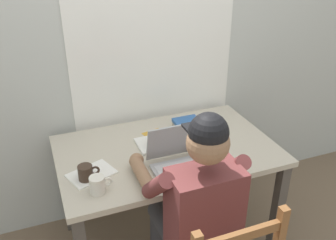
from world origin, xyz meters
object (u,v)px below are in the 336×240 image
at_px(seated_person, 194,205).
at_px(book_stack_main, 186,124).
at_px(desk, 167,162).
at_px(coffee_mug_spare, 157,141).
at_px(coffee_mug_white, 98,185).
at_px(laptop, 181,158).
at_px(computer_mouse, 226,156).
at_px(landscape_photo_print, 153,133).
at_px(coffee_mug_dark, 86,173).

bearing_deg(seated_person, book_stack_main, 69.63).
bearing_deg(desk, coffee_mug_spare, 152.75).
bearing_deg(coffee_mug_white, seated_person, -26.49).
bearing_deg(seated_person, laptop, 80.82).
distance_m(computer_mouse, book_stack_main, 0.42).
xyz_separation_m(seated_person, laptop, (0.04, 0.28, 0.10)).
distance_m(desk, laptop, 0.26).
distance_m(seated_person, book_stack_main, 0.72).
relative_size(desk, book_stack_main, 7.77).
relative_size(coffee_mug_white, landscape_photo_print, 0.90).
relative_size(coffee_mug_white, book_stack_main, 0.69).
xyz_separation_m(laptop, book_stack_main, (0.20, 0.39, -0.02)).
relative_size(book_stack_main, landscape_photo_print, 1.30).
xyz_separation_m(seated_person, coffee_mug_dark, (-0.47, 0.34, 0.09)).
distance_m(coffee_mug_white, book_stack_main, 0.82).
bearing_deg(coffee_mug_white, coffee_mug_dark, 106.67).
xyz_separation_m(coffee_mug_white, landscape_photo_print, (0.46, 0.47, -0.05)).
bearing_deg(desk, laptop, -88.77).
height_order(seated_person, landscape_photo_print, seated_person).
relative_size(coffee_mug_spare, book_stack_main, 0.71).
xyz_separation_m(coffee_mug_white, book_stack_main, (0.68, 0.45, -0.01)).
height_order(laptop, book_stack_main, laptop).
relative_size(coffee_mug_dark, book_stack_main, 0.69).
height_order(computer_mouse, coffee_mug_white, coffee_mug_white).
height_order(coffee_mug_white, coffee_mug_dark, coffee_mug_white).
relative_size(laptop, coffee_mug_spare, 2.76).
height_order(coffee_mug_spare, book_stack_main, coffee_mug_spare).
bearing_deg(desk, seated_person, -94.73).
xyz_separation_m(laptop, coffee_mug_white, (-0.48, -0.06, -0.01)).
xyz_separation_m(computer_mouse, coffee_mug_spare, (-0.33, 0.26, 0.03)).
distance_m(coffee_mug_white, coffee_mug_spare, 0.51).
bearing_deg(book_stack_main, desk, -138.49).
distance_m(seated_person, computer_mouse, 0.41).
bearing_deg(coffee_mug_white, landscape_photo_print, 45.67).
relative_size(computer_mouse, coffee_mug_dark, 0.87).
xyz_separation_m(seated_person, landscape_photo_print, (0.02, 0.68, 0.05)).
bearing_deg(landscape_photo_print, computer_mouse, -68.68).
distance_m(coffee_mug_spare, book_stack_main, 0.31).
height_order(computer_mouse, coffee_mug_dark, coffee_mug_dark).
height_order(coffee_mug_dark, book_stack_main, coffee_mug_dark).
height_order(coffee_mug_dark, landscape_photo_print, coffee_mug_dark).
bearing_deg(coffee_mug_white, book_stack_main, 33.55).
bearing_deg(seated_person, landscape_photo_print, 88.03).
relative_size(seated_person, landscape_photo_print, 9.72).
distance_m(laptop, book_stack_main, 0.44).
distance_m(desk, book_stack_main, 0.31).
bearing_deg(computer_mouse, desk, 140.39).
relative_size(seated_person, coffee_mug_white, 10.84).
height_order(coffee_mug_spare, landscape_photo_print, coffee_mug_spare).
bearing_deg(computer_mouse, laptop, 175.17).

